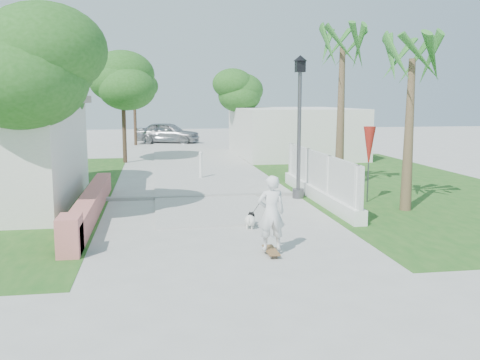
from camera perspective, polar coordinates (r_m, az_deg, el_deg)
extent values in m
plane|color=#B7B7B2|center=(11.23, -0.74, -7.50)|extent=(90.00, 90.00, 0.00)
cube|color=#B7B7B2|center=(30.87, -6.20, 2.89)|extent=(3.20, 36.00, 0.06)
cube|color=#999993|center=(17.03, -3.70, -1.74)|extent=(6.50, 0.25, 0.10)
cube|color=#1E551B|center=(20.78, 15.33, -0.26)|extent=(8.00, 20.00, 0.01)
cube|color=#CD6969|center=(15.04, -15.59, -2.48)|extent=(0.45, 8.00, 0.60)
cube|color=#CD6969|center=(11.34, -17.71, -5.67)|extent=(0.45, 0.80, 0.80)
cube|color=white|center=(16.70, 8.33, -1.50)|extent=(0.35, 7.00, 0.40)
cube|color=white|center=(16.58, 8.38, 1.05)|extent=(0.10, 7.00, 1.10)
cube|color=white|center=(13.63, 12.40, -1.57)|extent=(0.14, 0.14, 1.50)
cube|color=white|center=(15.67, 9.46, -0.16)|extent=(0.14, 0.14, 1.50)
cube|color=white|center=(17.75, 7.21, 0.92)|extent=(0.14, 0.14, 1.50)
cube|color=white|center=(19.66, 5.57, 1.71)|extent=(0.14, 0.14, 1.50)
cube|color=silver|center=(29.71, 5.65, 5.13)|extent=(6.00, 8.00, 2.60)
cylinder|color=#59595E|center=(17.04, 6.21, -1.42)|extent=(0.36, 0.36, 0.30)
cylinder|color=#59595E|center=(16.81, 6.32, 4.79)|extent=(0.12, 0.12, 4.00)
cube|color=black|center=(16.80, 6.44, 11.95)|extent=(0.28, 0.28, 0.35)
cone|color=black|center=(16.82, 6.45, 12.80)|extent=(0.44, 0.44, 0.18)
cylinder|color=white|center=(20.91, -4.22, 1.45)|extent=(0.12, 0.12, 1.00)
sphere|color=white|center=(20.85, -4.23, 2.87)|extent=(0.14, 0.14, 0.14)
cylinder|color=#59595E|center=(16.59, 13.52, 1.08)|extent=(0.04, 0.04, 2.00)
cone|color=red|center=(16.52, 13.61, 3.49)|extent=(0.36, 0.36, 1.20)
cylinder|color=#4C3826|center=(14.03, -21.19, 3.18)|extent=(0.20, 0.20, 3.85)
ellipsoid|color=#1F5618|center=(13.99, -21.57, 9.92)|extent=(3.60, 3.60, 2.70)
ellipsoid|color=#1F5618|center=(13.76, -21.00, 11.44)|extent=(3.06, 3.06, 2.30)
ellipsoid|color=#1F5618|center=(14.26, -22.36, 12.66)|extent=(2.70, 2.70, 2.02)
cylinder|color=#4C3826|center=(19.62, -20.73, 4.10)|extent=(0.20, 0.20, 3.50)
ellipsoid|color=#1F5618|center=(19.57, -20.97, 8.48)|extent=(3.20, 3.20, 2.40)
ellipsoid|color=#1F5618|center=(19.34, -20.56, 9.55)|extent=(2.72, 2.72, 2.05)
ellipsoid|color=#1F5618|center=(19.82, -21.54, 10.48)|extent=(2.40, 2.40, 1.79)
cylinder|color=#4C3826|center=(26.73, -12.27, 5.93)|extent=(0.20, 0.20, 3.85)
ellipsoid|color=#1F5618|center=(26.71, -12.39, 9.46)|extent=(3.40, 3.40, 2.55)
ellipsoid|color=#1F5618|center=(26.51, -12.00, 10.24)|extent=(2.89, 2.89, 2.18)
ellipsoid|color=#1F5618|center=(26.94, -12.85, 10.93)|extent=(2.55, 2.55, 1.90)
cylinder|color=#4C3826|center=(31.07, -0.31, 6.16)|extent=(0.20, 0.20, 3.50)
ellipsoid|color=#1F5618|center=(31.04, -0.31, 8.93)|extent=(3.00, 3.00, 2.25)
ellipsoid|color=#1F5618|center=(30.88, 0.12, 9.58)|extent=(2.55, 2.55, 1.92)
ellipsoid|color=#1F5618|center=(31.22, -0.74, 10.21)|extent=(2.25, 2.25, 1.68)
cylinder|color=#4C3826|center=(36.71, -11.14, 6.67)|extent=(0.20, 0.20, 3.85)
ellipsoid|color=#1F5618|center=(36.69, -11.22, 9.24)|extent=(3.20, 3.20, 2.40)
ellipsoid|color=#1F5618|center=(36.49, -10.93, 9.80)|extent=(2.72, 2.72, 2.05)
ellipsoid|color=#1F5618|center=(36.91, -11.56, 10.31)|extent=(2.40, 2.40, 1.79)
cone|color=brown|center=(18.26, 10.68, 6.26)|extent=(0.32, 0.32, 4.80)
cone|color=brown|center=(15.56, 17.55, 4.50)|extent=(0.32, 0.32, 4.20)
cube|color=brown|center=(10.94, 3.32, -7.48)|extent=(0.24, 0.80, 0.02)
imported|color=white|center=(10.75, 3.35, -3.52)|extent=(0.56, 0.37, 1.53)
cylinder|color=gray|center=(10.68, 3.27, -8.20)|extent=(0.03, 0.06, 0.06)
cylinder|color=gray|center=(10.71, 4.02, -8.16)|extent=(0.03, 0.06, 0.06)
cylinder|color=gray|center=(11.21, 2.64, -7.37)|extent=(0.03, 0.06, 0.06)
cylinder|color=gray|center=(11.24, 3.36, -7.33)|extent=(0.03, 0.06, 0.06)
ellipsoid|color=white|center=(13.00, 1.08, -4.34)|extent=(0.37, 0.48, 0.27)
sphere|color=black|center=(13.17, 1.21, -3.81)|extent=(0.17, 0.17, 0.17)
sphere|color=white|center=(13.25, 1.26, -3.82)|extent=(0.08, 0.08, 0.08)
cone|color=black|center=(13.16, 1.04, -3.46)|extent=(0.05, 0.05, 0.06)
cone|color=black|center=(13.15, 1.38, -3.48)|extent=(0.05, 0.05, 0.06)
cylinder|color=white|center=(13.13, 0.88, -4.83)|extent=(0.04, 0.04, 0.12)
cylinder|color=white|center=(13.12, 1.40, -4.85)|extent=(0.04, 0.04, 0.12)
cylinder|color=white|center=(12.94, 0.74, -5.03)|extent=(0.04, 0.04, 0.12)
cylinder|color=white|center=(12.92, 1.27, -5.05)|extent=(0.04, 0.04, 0.12)
cylinder|color=white|center=(12.79, 0.94, -4.24)|extent=(0.06, 0.10, 0.10)
imported|color=#A7AAAF|center=(37.72, -7.71, 5.02)|extent=(4.76, 3.21, 1.50)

